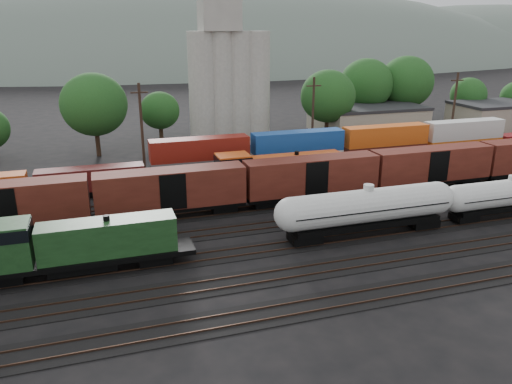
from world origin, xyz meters
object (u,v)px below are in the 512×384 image
object	(u,v)px
green_locomotive	(67,245)
grain_silo	(228,75)
tank_car_a	(367,208)
orange_locomotive	(271,171)

from	to	relation	value
green_locomotive	grain_silo	xyz separation A→B (m)	(23.73, 41.00, 8.60)
tank_car_a	green_locomotive	bearing A→B (deg)	-180.00
green_locomotive	orange_locomotive	bearing A→B (deg)	34.27
green_locomotive	orange_locomotive	size ratio (longest dim) A/B	0.95
orange_locomotive	grain_silo	xyz separation A→B (m)	(1.71, 26.00, 8.62)
orange_locomotive	grain_silo	size ratio (longest dim) A/B	0.64
green_locomotive	tank_car_a	xyz separation A→B (m)	(26.19, 0.00, 0.17)
green_locomotive	grain_silo	distance (m)	48.14
green_locomotive	tank_car_a	bearing A→B (deg)	0.00
grain_silo	green_locomotive	bearing A→B (deg)	-120.06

